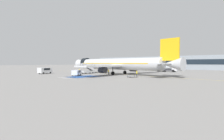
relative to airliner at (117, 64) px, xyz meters
name	(u,v)px	position (x,y,z in m)	size (l,w,h in m)	color
ground_plane	(121,74)	(1.12, 0.90, -3.53)	(600.00, 600.00, 0.00)	gray
apron_leadline_yellow	(115,74)	(-0.65, 0.05, -3.53)	(0.20, 80.06, 0.01)	gold
apron_stand_patch_blue	(83,77)	(-0.65, -14.51, -3.53)	(5.72, 9.31, 0.01)	#2856A8
apron_walkway_bar_0	(63,77)	(-3.05, -19.53, -3.53)	(0.44, 3.60, 0.01)	silver
apron_walkway_bar_1	(66,77)	(-1.85, -19.53, -3.53)	(0.44, 3.60, 0.01)	silver
apron_walkway_bar_2	(69,78)	(-0.65, -19.53, -3.53)	(0.44, 3.60, 0.01)	silver
apron_walkway_bar_3	(71,78)	(0.55, -19.53, -3.53)	(0.44, 3.60, 0.01)	silver
airliner	(117,64)	(0.00, 0.00, 0.00)	(46.23, 36.52, 10.44)	silver
boarding_stairs_forward	(88,71)	(-10.90, -3.57, -2.56)	(2.60, 5.37, 3.91)	#ADB2BA
fuel_tanker	(166,68)	(6.22, 27.05, -1.90)	(9.59, 3.41, 3.26)	#38383D
service_van_0	(77,72)	(-4.45, -13.84, -2.46)	(4.27, 4.96, 1.75)	silver
service_van_1	(45,70)	(-21.55, -14.72, -2.22)	(3.39, 5.54, 2.20)	silver
baggage_cart	(132,76)	(11.35, -7.37, -3.28)	(2.51, 3.00, 0.87)	gray
ground_crew_0	(109,71)	(-1.01, -3.13, -2.48)	(0.48, 0.35, 1.81)	#2D2D33
ground_crew_1	(79,70)	(-15.43, -3.91, -2.55)	(0.48, 0.37, 1.71)	#191E38
ground_crew_2	(137,73)	(11.06, -4.60, -2.50)	(0.29, 0.46, 1.78)	#2D2D33
terminal_building	(184,63)	(1.35, 66.19, 0.59)	(136.59, 12.10, 8.25)	#89939E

